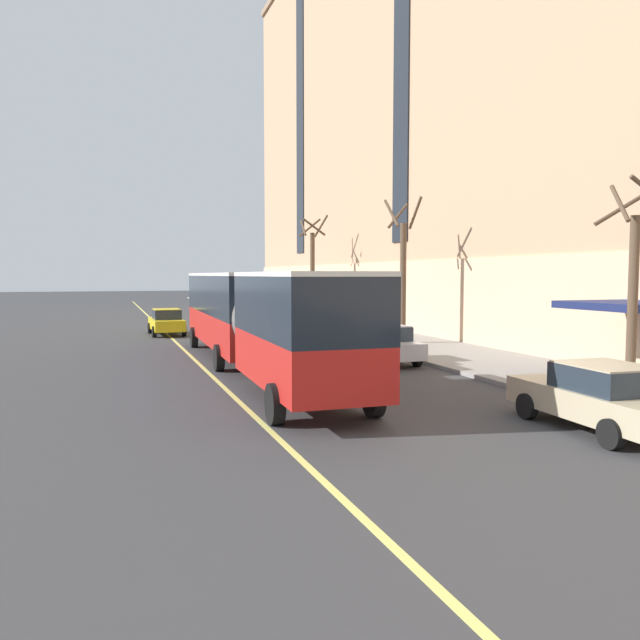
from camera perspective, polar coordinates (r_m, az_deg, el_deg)
ground_plane at (r=15.72m, az=2.67°, el=-8.99°), size 260.00×260.00×0.00m
sidewalk at (r=22.85m, az=21.09°, el=-4.93°), size 5.35×160.00×0.15m
city_bus at (r=23.37m, az=-6.15°, el=0.56°), size 3.18×20.23×3.65m
parked_car_champagne_1 at (r=15.75m, az=24.27°, el=-6.41°), size 2.16×4.65×1.56m
parked_car_red_2 at (r=41.55m, az=-4.09°, el=0.29°), size 2.12×4.34×1.56m
parked_car_silver_4 at (r=25.42m, az=5.80°, el=-2.17°), size 1.94×4.42×1.56m
taxi_cab at (r=38.18m, az=-13.86°, el=-0.16°), size 1.99×4.30×1.56m
street_tree_mid_block at (r=19.72m, az=26.80°, el=2.96°), size 1.93×1.97×6.06m
street_tree_far_uptown at (r=31.51m, az=7.58°, el=4.32°), size 1.52×1.47×7.27m
street_tree_far_downtown at (r=44.84m, az=-0.69°, el=4.78°), size 1.95×1.96×7.68m
fire_hydrant at (r=32.43m, az=3.59°, el=-1.30°), size 0.42×0.24×0.72m
lane_centerline at (r=17.93m, az=-7.45°, el=-7.36°), size 0.16×140.00×0.01m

